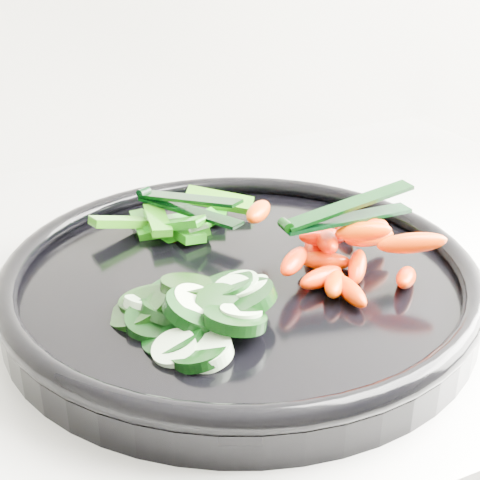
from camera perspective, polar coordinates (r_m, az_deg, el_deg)
name	(u,v)px	position (r m, az deg, el deg)	size (l,w,h in m)	color
veggie_tray	(240,279)	(0.53, 0.00, -3.35)	(0.48, 0.48, 0.04)	black
cucumber_pile	(191,309)	(0.47, -4.18, -5.91)	(0.13, 0.13, 0.04)	black
carrot_pile	(340,247)	(0.54, 8.50, -0.61)	(0.14, 0.15, 0.05)	red
pepper_pile	(177,221)	(0.61, -5.36, 1.63)	(0.16, 0.09, 0.04)	#116109
tong_carrot	(345,213)	(0.52, 8.91, 2.32)	(0.11, 0.02, 0.02)	black
tong_pepper	(186,204)	(0.60, -4.66, 3.12)	(0.07, 0.11, 0.02)	black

